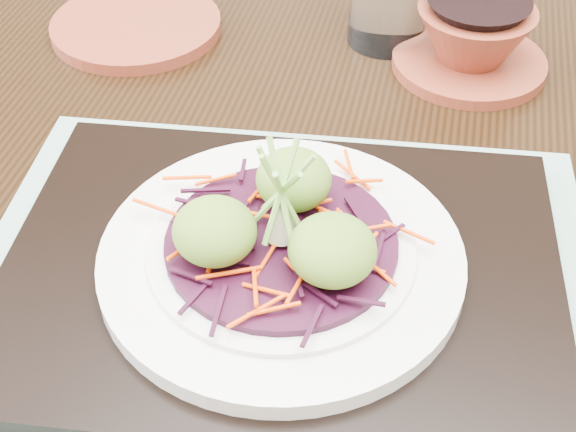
% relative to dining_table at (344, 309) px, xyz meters
% --- Properties ---
extents(dining_table, '(1.29, 0.86, 0.81)m').
position_rel_dining_table_xyz_m(dining_table, '(0.00, 0.00, 0.00)').
color(dining_table, black).
rests_on(dining_table, ground).
extents(placemat, '(0.46, 0.38, 0.00)m').
position_rel_dining_table_xyz_m(placemat, '(-0.03, -0.08, 0.11)').
color(placemat, '#81A68F').
rests_on(placemat, dining_table).
extents(serving_tray, '(0.40, 0.32, 0.02)m').
position_rel_dining_table_xyz_m(serving_tray, '(-0.03, -0.08, 0.12)').
color(serving_tray, black).
rests_on(serving_tray, placemat).
extents(white_plate, '(0.24, 0.24, 0.02)m').
position_rel_dining_table_xyz_m(white_plate, '(-0.03, -0.08, 0.13)').
color(white_plate, silver).
rests_on(white_plate, serving_tray).
extents(cabbage_bed, '(0.15, 0.15, 0.01)m').
position_rel_dining_table_xyz_m(cabbage_bed, '(-0.03, -0.08, 0.15)').
color(cabbage_bed, black).
rests_on(cabbage_bed, white_plate).
extents(carrot_julienne, '(0.19, 0.19, 0.01)m').
position_rel_dining_table_xyz_m(carrot_julienne, '(-0.03, -0.08, 0.15)').
color(carrot_julienne, '#E93F04').
rests_on(carrot_julienne, cabbage_bed).
extents(guacamole_scoops, '(0.13, 0.12, 0.04)m').
position_rel_dining_table_xyz_m(guacamole_scoops, '(-0.03, -0.08, 0.17)').
color(guacamole_scoops, olive).
rests_on(guacamole_scoops, cabbage_bed).
extents(scallion_garnish, '(0.06, 0.06, 0.08)m').
position_rel_dining_table_xyz_m(scallion_garnish, '(-0.03, -0.08, 0.19)').
color(scallion_garnish, '#73AC44').
rests_on(scallion_garnish, cabbage_bed).
extents(terracotta_side_plate, '(0.18, 0.18, 0.01)m').
position_rel_dining_table_xyz_m(terracotta_side_plate, '(-0.25, 0.22, 0.11)').
color(terracotta_side_plate, maroon).
rests_on(terracotta_side_plate, dining_table).
extents(terracotta_bowl_set, '(0.17, 0.17, 0.06)m').
position_rel_dining_table_xyz_m(terracotta_bowl_set, '(0.07, 0.23, 0.13)').
color(terracotta_bowl_set, maroon).
rests_on(terracotta_bowl_set, dining_table).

